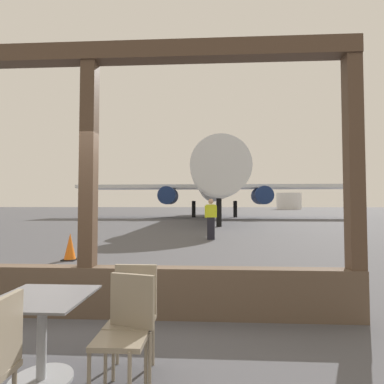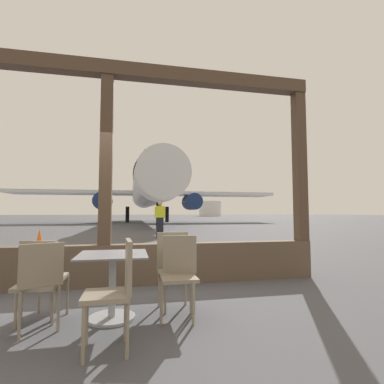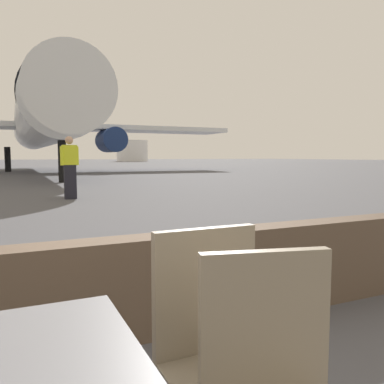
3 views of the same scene
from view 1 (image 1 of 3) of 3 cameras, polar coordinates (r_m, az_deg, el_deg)
The scene contains 9 objects.
ground_plane at distance 44.10m, azimuth 0.92°, elevation -4.30°, with size 220.00×220.00×0.00m, color #4C4C51.
window_frame at distance 4.37m, azimuth -19.14°, elevation -4.77°, with size 7.33×0.24×3.73m.
dining_table at distance 3.11m, azimuth -26.62°, elevation -22.83°, with size 0.76×0.76×0.72m.
cafe_chair_window_right at distance 2.74m, azimuth -12.34°, elevation -23.12°, with size 0.46×0.46×0.91m.
cafe_chair_side_extra at distance 3.02m, azimuth -11.08°, elevation -20.90°, with size 0.40×0.40×0.93m.
airplane at distance 31.73m, azimuth 4.38°, elevation 1.69°, with size 30.35×29.80×10.60m.
ground_crew_worker at distance 12.94m, azimuth 3.60°, elevation -5.03°, with size 0.52×0.30×1.74m.
traffic_cone at distance 8.89m, azimuth -22.15°, elevation -9.69°, with size 0.36×0.36×0.73m.
fuel_storage_tank at distance 91.79m, azimuth 17.92°, elevation -1.67°, with size 7.00×7.00×4.78m, color white.
Camera 1 is at (1.64, -4.04, 1.51)m, focal length 28.08 mm.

